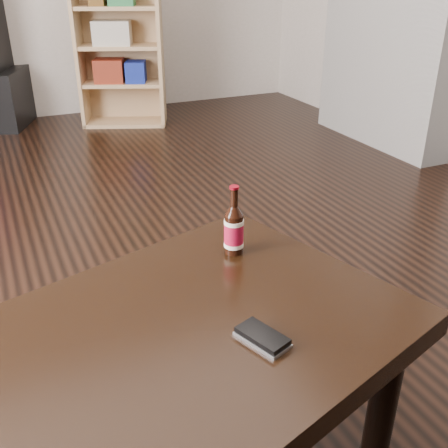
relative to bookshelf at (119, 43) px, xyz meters
name	(u,v)px	position (x,y,z in m)	size (l,w,h in m)	color
floor	(112,294)	(-0.73, -2.49, -0.65)	(5.00, 6.00, 0.01)	black
bookshelf	(119,43)	(0.00, 0.00, 0.00)	(0.73, 0.53, 1.24)	tan
coffee_table	(138,376)	(-0.86, -3.45, -0.24)	(1.42, 1.07, 0.47)	black
beer_bottle	(234,230)	(-0.49, -3.15, -0.10)	(0.07, 0.07, 0.20)	black
phone	(262,338)	(-0.60, -3.52, -0.16)	(0.10, 0.13, 0.02)	#A9AAAB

